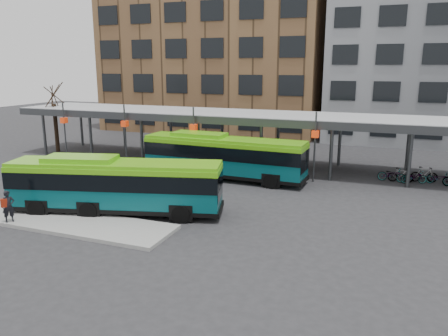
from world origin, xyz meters
TOP-DOWN VIEW (x-y plane):
  - ground at (0.00, 0.00)m, footprint 120.00×120.00m
  - boarding_island at (-5.50, -3.00)m, footprint 14.00×3.00m
  - canopy at (-0.06, 12.87)m, footprint 40.00×6.53m
  - tree at (-18.00, 12.00)m, footprint 1.64×1.64m
  - building_brick at (-10.00, 32.00)m, footprint 26.00×14.00m
  - bus_front at (-2.78, -0.72)m, footprint 11.48×5.23m
  - bus_rear at (-0.09, 8.28)m, footprint 11.55×2.91m
  - pedestrian at (-6.66, -4.21)m, footprint 0.66×0.70m
  - bike_rack at (12.75, 11.84)m, footprint 5.84×1.64m

SIDE VIEW (x-z plane):
  - ground at x=0.00m, z-range 0.00..0.00m
  - boarding_island at x=-5.50m, z-range 0.00..0.18m
  - bike_rack at x=12.75m, z-range -0.05..1.02m
  - pedestrian at x=-6.66m, z-range 0.19..1.80m
  - bus_front at x=-2.78m, z-range 0.06..3.17m
  - bus_rear at x=-0.09m, z-range 0.07..3.23m
  - tree at x=-18.00m, z-range -0.36..5.23m
  - canopy at x=-0.06m, z-range 1.51..6.31m
  - building_brick at x=-10.00m, z-range 0.00..22.00m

